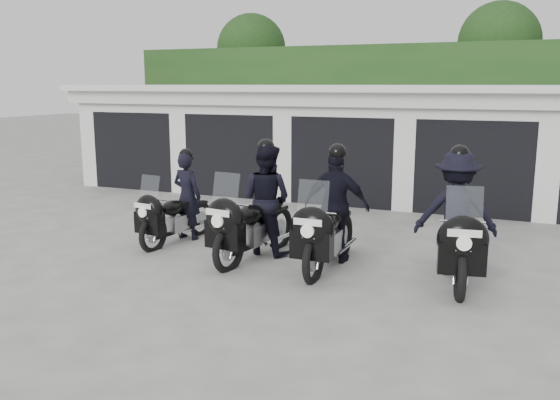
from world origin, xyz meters
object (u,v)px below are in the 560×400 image
at_px(police_bike_b, 260,206).
at_px(police_bike_d, 457,221).
at_px(police_bike_a, 178,205).
at_px(police_bike_c, 333,213).

distance_m(police_bike_b, police_bike_d, 3.31).
relative_size(police_bike_b, police_bike_d, 1.00).
distance_m(police_bike_a, police_bike_d, 5.16).
bearing_deg(police_bike_a, police_bike_d, 6.33).
xyz_separation_m(police_bike_b, police_bike_d, (3.30, 0.14, 0.01)).
xyz_separation_m(police_bike_a, police_bike_c, (3.18, -0.25, 0.16)).
bearing_deg(police_bike_c, police_bike_a, 175.43).
relative_size(police_bike_a, police_bike_b, 0.87).
distance_m(police_bike_a, police_bike_b, 1.87).
xyz_separation_m(police_bike_a, police_bike_d, (5.15, -0.12, 0.18)).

